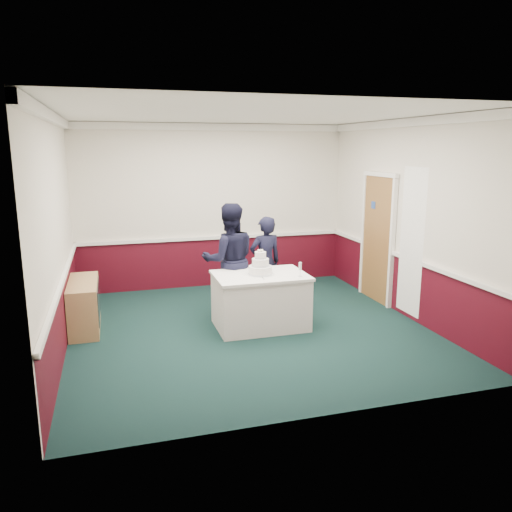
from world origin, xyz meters
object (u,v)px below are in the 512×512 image
object	(u,v)px
person_man	(229,260)
person_woman	(265,262)
sideboard	(84,305)
wedding_cake	(260,267)
cake_table	(260,300)
champagne_flute	(300,267)
cake_knife	(262,278)

from	to	relation	value
person_man	person_woman	bearing A→B (deg)	-157.51
sideboard	wedding_cake	bearing A→B (deg)	-14.62
sideboard	wedding_cake	xyz separation A→B (m)	(2.45, -0.64, 0.55)
cake_table	champagne_flute	distance (m)	0.78
cake_table	person_woman	world-z (taller)	person_woman
cake_table	champagne_flute	bearing A→B (deg)	-29.25
person_man	wedding_cake	bearing A→B (deg)	118.34
wedding_cake	champagne_flute	bearing A→B (deg)	-29.25
champagne_flute	cake_knife	bearing A→B (deg)	171.42
sideboard	champagne_flute	distance (m)	3.15
wedding_cake	cake_knife	xyz separation A→B (m)	(-0.03, -0.20, -0.11)
wedding_cake	champagne_flute	xyz separation A→B (m)	(0.50, -0.28, 0.03)
cake_table	cake_knife	size ratio (longest dim) A/B	6.00
sideboard	person_man	bearing A→B (deg)	0.33
cake_knife	person_woman	world-z (taller)	person_woman
sideboard	cake_knife	distance (m)	2.60
person_woman	cake_table	bearing A→B (deg)	59.62
wedding_cake	champagne_flute	world-z (taller)	wedding_cake
wedding_cake	cake_knife	world-z (taller)	wedding_cake
cake_knife	person_man	xyz separation A→B (m)	(-0.27, 0.85, 0.08)
sideboard	person_woman	xyz separation A→B (m)	(2.80, 0.23, 0.40)
wedding_cake	person_man	bearing A→B (deg)	114.82
cake_knife	wedding_cake	bearing A→B (deg)	86.54
sideboard	cake_table	bearing A→B (deg)	-14.62
cake_table	cake_knife	bearing A→B (deg)	-98.53
cake_knife	champagne_flute	distance (m)	0.55
sideboard	cake_knife	size ratio (longest dim) A/B	5.45
sideboard	person_man	xyz separation A→B (m)	(2.15, 0.01, 0.53)
person_woman	wedding_cake	bearing A→B (deg)	59.62
cake_table	person_woman	xyz separation A→B (m)	(0.34, 0.88, 0.35)
sideboard	person_man	distance (m)	2.22
wedding_cake	cake_table	bearing A→B (deg)	-90.00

